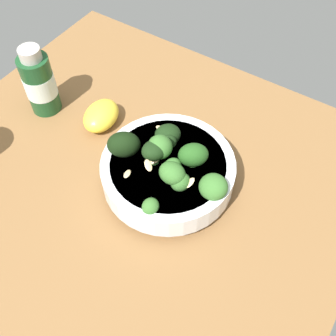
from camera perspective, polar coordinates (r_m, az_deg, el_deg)
ground_plane at (r=65.60cm, az=-6.03°, el=-3.76°), size 68.93×68.93×4.78cm
bowl_of_broccoli at (r=60.43cm, az=-0.05°, el=-0.10°), size 19.94×20.31×10.42cm
lemon_wedge at (r=71.05cm, az=-9.35°, el=7.24°), size 8.31×6.62×3.82cm
bottle_tall at (r=73.60cm, az=-17.55°, el=11.29°), size 5.31×5.31×12.69cm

